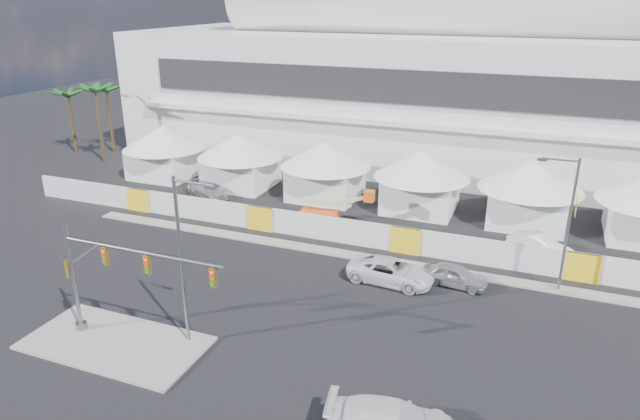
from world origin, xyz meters
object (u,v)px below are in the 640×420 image
at_px(traffic_mast, 105,278).
at_px(streetlight_curb, 567,216).
at_px(lot_car_c, 207,190).
at_px(sedan_silver, 455,275).
at_px(pickup_curb, 391,271).
at_px(lot_car_a, 540,246).
at_px(boom_lift, 326,213).
at_px(streetlight_median, 184,251).

relative_size(traffic_mast, streetlight_curb, 1.13).
bearing_deg(lot_car_c, sedan_silver, -88.48).
bearing_deg(lot_car_c, pickup_curb, -94.61).
distance_m(traffic_mast, streetlight_curb, 27.38).
height_order(lot_car_a, boom_lift, boom_lift).
relative_size(lot_car_a, streetlight_median, 0.49).
xyz_separation_m(sedan_silver, pickup_curb, (-4.01, -1.13, 0.08)).
xyz_separation_m(sedan_silver, streetlight_median, (-12.31, -12.07, 4.87)).
bearing_deg(streetlight_median, lot_car_a, 47.58).
height_order(pickup_curb, lot_car_a, pickup_curb).
relative_size(pickup_curb, streetlight_median, 0.61).
relative_size(pickup_curb, lot_car_c, 1.24).
bearing_deg(traffic_mast, sedan_silver, 38.86).
xyz_separation_m(lot_car_a, lot_car_c, (-29.65, 2.13, -0.09)).
bearing_deg(streetlight_curb, pickup_curb, -164.18).
relative_size(lot_car_a, traffic_mast, 0.47).
bearing_deg(pickup_curb, sedan_silver, -70.28).
distance_m(lot_car_c, streetlight_curb, 31.97).
bearing_deg(lot_car_a, boom_lift, 115.07).
distance_m(sedan_silver, traffic_mast, 21.52).
height_order(pickup_curb, streetlight_median, streetlight_median).
bearing_deg(lot_car_c, streetlight_median, -128.08).
bearing_deg(lot_car_a, lot_car_c, 111.69).
distance_m(pickup_curb, boom_lift, 11.39).
bearing_deg(lot_car_c, lot_car_a, -72.35).
bearing_deg(traffic_mast, pickup_curb, 44.21).
bearing_deg(traffic_mast, streetlight_median, 16.86).
relative_size(lot_car_a, boom_lift, 0.74).
bearing_deg(traffic_mast, streetlight_curb, 33.57).
xyz_separation_m(lot_car_a, streetlight_median, (-17.36, -19.00, 4.82)).
xyz_separation_m(streetlight_median, streetlight_curb, (18.51, 13.83, -0.43)).
bearing_deg(boom_lift, traffic_mast, -107.62).
xyz_separation_m(pickup_curb, streetlight_median, (-8.29, -10.93, 4.79)).
height_order(lot_car_a, streetlight_median, streetlight_median).
bearing_deg(sedan_silver, lot_car_c, 75.96).
distance_m(streetlight_curb, boom_lift, 19.31).
relative_size(pickup_curb, traffic_mast, 0.57).
relative_size(streetlight_median, streetlight_curb, 1.07).
distance_m(pickup_curb, lot_car_c, 22.96).
relative_size(sedan_silver, streetlight_curb, 0.48).
xyz_separation_m(traffic_mast, streetlight_curb, (22.79, 15.12, 1.31)).
bearing_deg(boom_lift, streetlight_median, -96.00).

